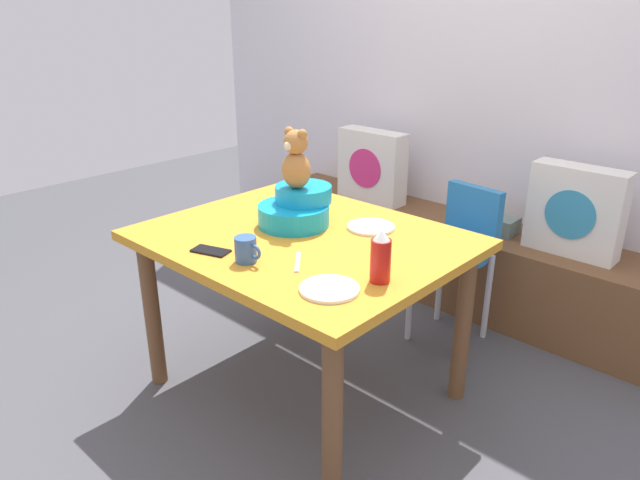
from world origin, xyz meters
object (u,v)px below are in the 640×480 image
Objects in this scene: cell_phone at (211,251)px; teddy_bear at (296,160)px; infant_seat_teal at (297,208)px; book_stack at (498,224)px; highchair at (455,244)px; pillow_floral_right at (576,211)px; dinner_plate_near at (371,227)px; coffee_mug at (246,250)px; ketchup_bottle at (381,258)px; dinner_plate_far at (329,289)px; pillow_floral_left at (372,166)px; dining_table at (304,258)px.

teddy_bear is at bearing -21.58° from cell_phone.
book_stack is at bearing 73.22° from infant_seat_teal.
teddy_bear is at bearing -115.36° from highchair.
book_stack is 1.27m from infant_seat_teal.
teddy_bear is (-0.75, -1.16, 0.34)m from pillow_floral_right.
dinner_plate_near is at bearing -98.86° from highchair.
dinner_plate_near is 0.67m from cell_phone.
infant_seat_teal reaches higher than coffee_mug.
ketchup_bottle is 0.20m from dinner_plate_far.
dinner_plate_near is (0.76, -0.98, 0.07)m from pillow_floral_left.
dining_table is 0.86m from highchair.
highchair is 1.15m from dinner_plate_far.
pillow_floral_right is at bearing 83.59° from ketchup_bottle.
pillow_floral_right is at bearing 46.21° from highchair.
dinner_plate_far is (0.37, 0.03, -0.04)m from coffee_mug.
dinner_plate_near is 1.00× the size of dinner_plate_far.
cell_phone is at bearing -159.52° from ketchup_bottle.
pillow_floral_left is 1.30m from teddy_bear.
book_stack is 0.80× the size of teddy_bear.
pillow_floral_left is at bearing 128.85° from ketchup_bottle.
book_stack is at bearing 99.95° from ketchup_bottle.
teddy_bear is (-0.11, 0.08, 0.38)m from dining_table.
dining_table is at bearing -100.96° from book_stack.
pillow_floral_right reaches higher than coffee_mug.
dining_table is at bearing -121.05° from dinner_plate_near.
teddy_bear is at bearing -90.00° from infant_seat_teal.
ketchup_bottle is at bearing -96.41° from pillow_floral_right.
book_stack is 1.67× the size of coffee_mug.
teddy_bear reaches higher than coffee_mug.
dining_table is 0.51m from dinner_plate_far.
pillow_floral_left is 1.26m from infant_seat_teal.
pillow_floral_left is 2.20× the size of dinner_plate_near.
teddy_bear is 1.74× the size of cell_phone.
ketchup_bottle is at bearing -14.65° from dining_table.
ketchup_bottle is at bearing 64.86° from dinner_plate_far.
ketchup_bottle is (0.48, -0.13, 0.19)m from dining_table.
dinner_plate_far is 1.39× the size of cell_phone.
pillow_floral_right reaches higher than cell_phone.
dinner_plate_near reaches higher than dining_table.
dinner_plate_near is at bearing 33.42° from teddy_bear.
cell_phone reaches higher than book_stack.
dining_table is at bearing 95.57° from coffee_mug.
pillow_floral_left is at bearing 127.73° from dinner_plate_near.
dinner_plate_near is at bearing -95.25° from book_stack.
infant_seat_teal is at bearing -21.57° from cell_phone.
pillow_floral_right reaches higher than dinner_plate_far.
dining_table is 0.40m from cell_phone.
teddy_bear is 0.66m from ketchup_bottle.
ketchup_bottle is at bearing 23.79° from coffee_mug.
cell_phone is at bearing -173.16° from dinner_plate_far.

